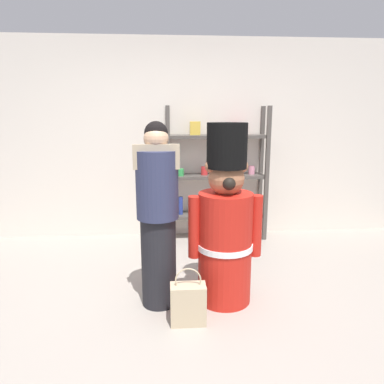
# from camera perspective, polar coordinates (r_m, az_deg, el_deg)

# --- Properties ---
(ground_plane) EXTENTS (6.40, 6.40, 0.00)m
(ground_plane) POSITION_cam_1_polar(r_m,az_deg,el_deg) (3.09, -0.45, -19.65)
(ground_plane) COLOR #9E9389
(back_wall) EXTENTS (6.40, 0.12, 2.60)m
(back_wall) POSITION_cam_1_polar(r_m,az_deg,el_deg) (4.83, -2.20, 8.33)
(back_wall) COLOR silver
(back_wall) RESTS_ON ground_plane
(merchandise_shelf) EXTENTS (1.31, 0.35, 1.74)m
(merchandise_shelf) POSITION_cam_1_polar(r_m,az_deg,el_deg) (4.71, 3.99, 2.97)
(merchandise_shelf) COLOR #4C4742
(merchandise_shelf) RESTS_ON ground_plane
(teddy_bear_guard) EXTENTS (0.64, 0.49, 1.57)m
(teddy_bear_guard) POSITION_cam_1_polar(r_m,az_deg,el_deg) (3.11, 5.33, -5.56)
(teddy_bear_guard) COLOR red
(teddy_bear_guard) RESTS_ON ground_plane
(person_shopper) EXTENTS (0.37, 0.35, 1.58)m
(person_shopper) POSITION_cam_1_polar(r_m,az_deg,el_deg) (3.01, -5.49, -3.63)
(person_shopper) COLOR black
(person_shopper) RESTS_ON ground_plane
(shopping_bag) EXTENTS (0.28, 0.16, 0.47)m
(shopping_bag) POSITION_cam_1_polar(r_m,az_deg,el_deg) (2.96, -0.62, -17.35)
(shopping_bag) COLOR #C1AD89
(shopping_bag) RESTS_ON ground_plane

